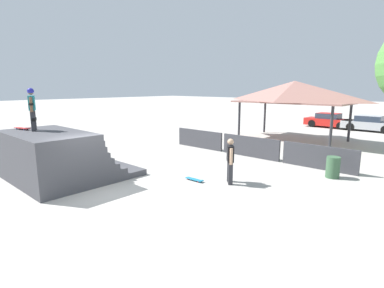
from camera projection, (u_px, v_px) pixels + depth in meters
The scene contains 11 objects.
ground_plane at pixel (107, 194), 10.15m from camera, with size 160.00×160.00×0.00m, color #ADA8A0.
quarter_pipe_ramp at pixel (58, 158), 11.56m from camera, with size 4.07×4.21×1.90m.
skater_on_deck at pixel (32, 106), 11.38m from camera, with size 0.69×0.43×1.62m.
skateboard_on_deck at pixel (22, 128), 11.79m from camera, with size 0.86×0.38×0.09m.
bystander_walking at pixel (230, 159), 11.11m from camera, with size 0.54×0.58×1.70m.
skateboard_on_ground at pixel (195, 179), 11.51m from camera, with size 0.81×0.22×0.09m.
barrier_fence at pixel (250, 147), 15.44m from camera, with size 10.22×0.12×1.05m.
pavilion_shelter at pixel (294, 92), 19.96m from camera, with size 7.30×4.25×3.96m.
trash_bin at pixel (333, 167), 11.87m from camera, with size 0.52×0.52×0.85m, color #385B3D.
parked_car_red at pixel (329, 121), 26.62m from camera, with size 4.06×1.82×1.27m.
parked_car_silver at pixel (370, 124), 24.37m from camera, with size 4.15×1.83×1.27m.
Camera 1 is at (8.65, -5.18, 3.57)m, focal length 28.00 mm.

